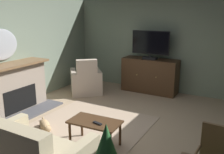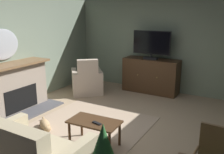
{
  "view_description": "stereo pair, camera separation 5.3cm",
  "coord_description": "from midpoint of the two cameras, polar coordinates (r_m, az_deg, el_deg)",
  "views": [
    {
      "loc": [
        2.26,
        -3.66,
        2.19
      ],
      "look_at": [
        0.07,
        0.25,
        1.02
      ],
      "focal_mm": 39.64,
      "sensor_mm": 36.0,
      "label": 1
    },
    {
      "loc": [
        2.31,
        -3.64,
        2.19
      ],
      "look_at": [
        0.07,
        0.25,
        1.02
      ],
      "focal_mm": 39.64,
      "sensor_mm": 36.0,
      "label": 2
    }
  ],
  "objects": [
    {
      "name": "wall_back",
      "position": [
        7.16,
        10.57,
        7.13
      ],
      "size": [
        5.68,
        0.1,
        2.57
      ],
      "primitive_type": "cube",
      "color": "gray",
      "rests_on": "ground_plane"
    },
    {
      "name": "coffee_table",
      "position": [
        4.19,
        -4.36,
        -10.87
      ],
      "size": [
        0.88,
        0.52,
        0.45
      ],
      "color": "#422B19",
      "rests_on": "ground_plane"
    },
    {
      "name": "ground_plane",
      "position": [
        4.84,
        -2.48,
        -12.53
      ],
      "size": [
        5.68,
        6.65,
        0.04
      ],
      "primitive_type": "cube",
      "color": "tan"
    },
    {
      "name": "tv_cabinet",
      "position": [
        7.03,
        8.5,
        0.18
      ],
      "size": [
        1.54,
        0.57,
        0.95
      ],
      "color": "black",
      "rests_on": "ground_plane"
    },
    {
      "name": "wall_mirror_oval",
      "position": [
        5.99,
        -24.38,
        6.8
      ],
      "size": [
        0.06,
        0.83,
        0.69
      ],
      "primitive_type": "ellipsoid",
      "color": "#B2B7BF"
    },
    {
      "name": "wall_left",
      "position": [
        6.16,
        -23.64,
        4.95
      ],
      "size": [
        0.1,
        6.65,
        2.57
      ],
      "primitive_type": "cube",
      "color": "gray",
      "rests_on": "ground_plane"
    },
    {
      "name": "tv_remote",
      "position": [
        4.06,
        -3.76,
        -10.58
      ],
      "size": [
        0.18,
        0.08,
        0.02
      ],
      "primitive_type": "cube",
      "rotation": [
        0.0,
        0.0,
        6.08
      ],
      "color": "black",
      "rests_on": "coffee_table"
    },
    {
      "name": "rug_central",
      "position": [
        5.02,
        -5.78,
        -11.25
      ],
      "size": [
        2.2,
        2.19,
        0.01
      ],
      "primitive_type": "cube",
      "color": "tan",
      "rests_on": "ground_plane"
    },
    {
      "name": "cat",
      "position": [
        4.99,
        -15.48,
        -10.73
      ],
      "size": [
        0.6,
        0.49,
        0.2
      ],
      "color": "tan",
      "rests_on": "ground_plane"
    },
    {
      "name": "television",
      "position": [
        6.81,
        8.63,
        7.48
      ],
      "size": [
        1.05,
        0.2,
        0.77
      ],
      "color": "black",
      "rests_on": "tv_cabinet"
    },
    {
      "name": "armchair_beside_cabinet",
      "position": [
        6.93,
        -6.23,
        -1.08
      ],
      "size": [
        1.18,
        1.18,
        1.0
      ],
      "color": "#C6B29E",
      "rests_on": "ground_plane"
    },
    {
      "name": "fireplace",
      "position": [
        5.99,
        -21.97,
        -2.58
      ],
      "size": [
        0.94,
        1.76,
        1.1
      ],
      "color": "#4C4C51",
      "rests_on": "ground_plane"
    }
  ]
}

